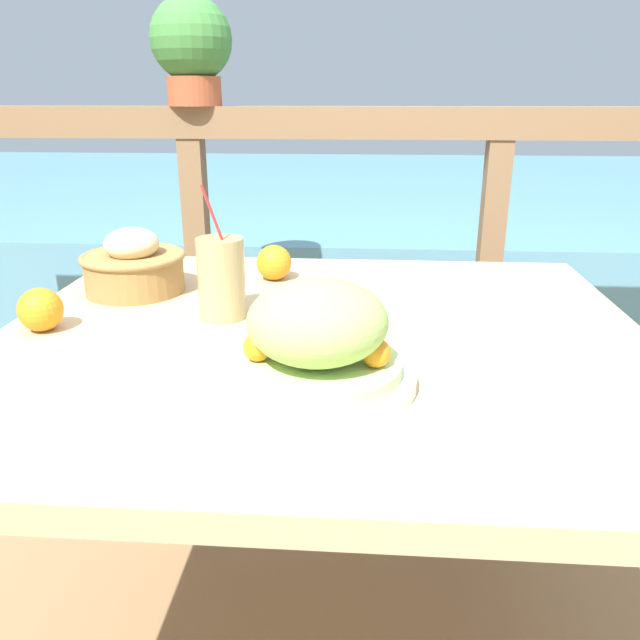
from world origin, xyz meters
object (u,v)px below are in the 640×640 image
(bread_basket, at_px, (134,266))
(drink_glass, at_px, (221,278))
(salad_plate, at_px, (317,341))
(potted_plant, at_px, (192,46))

(bread_basket, bearing_deg, drink_glass, -33.62)
(salad_plate, height_order, drink_glass, drink_glass)
(salad_plate, distance_m, potted_plant, 1.28)
(bread_basket, xyz_separation_m, potted_plant, (-0.04, 0.70, 0.46))
(salad_plate, relative_size, potted_plant, 0.93)
(potted_plant, bearing_deg, salad_plate, -68.23)
(salad_plate, xyz_separation_m, bread_basket, (-0.41, 0.41, -0.01))
(bread_basket, distance_m, potted_plant, 0.84)
(salad_plate, bearing_deg, potted_plant, 111.77)
(potted_plant, bearing_deg, bread_basket, -86.98)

